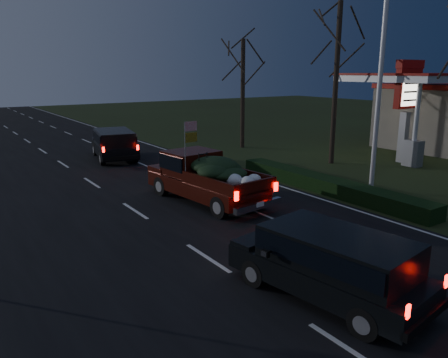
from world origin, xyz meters
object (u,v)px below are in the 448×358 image
light_pole (382,58)px  lead_suv (114,142)px  pickup_truck (206,175)px  rear_suv (333,259)px  gas_price_pylon (408,94)px

light_pole → lead_suv: bearing=117.4°
pickup_truck → rear_suv: pickup_truck is taller
gas_price_pylon → pickup_truck: size_ratio=1.00×
pickup_truck → rear_suv: (-1.72, -8.06, -0.10)m
pickup_truck → lead_suv: 10.09m
light_pole → pickup_truck: (-6.65, 2.67, -4.42)m
light_pole → lead_suv: 15.04m
gas_price_pylon → rear_suv: gas_price_pylon is taller
light_pole → gas_price_pylon: size_ratio=1.64×
light_pole → gas_price_pylon: (6.50, 2.99, -1.71)m
lead_suv → rear_suv: 18.23m
light_pole → rear_suv: 10.93m
pickup_truck → rear_suv: size_ratio=1.20×
gas_price_pylon → rear_suv: 17.30m
light_pole → gas_price_pylon: light_pole is taller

